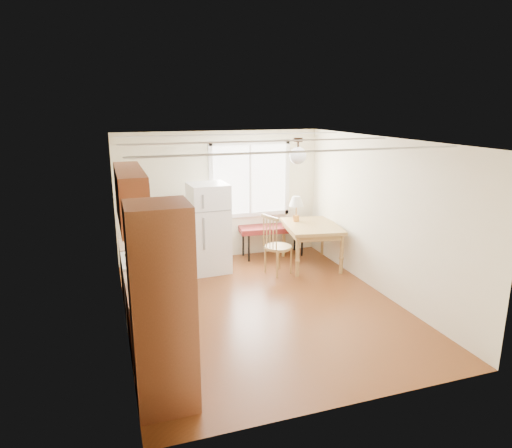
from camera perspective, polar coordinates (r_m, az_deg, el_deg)
name	(u,v)px	position (r m, az deg, el deg)	size (l,w,h in m)	color
room_shell	(263,227)	(6.62, 0.90, -0.41)	(4.60, 5.60, 2.62)	#512610
kitchen_run	(149,284)	(5.81, -13.23, -7.27)	(0.65, 3.40, 2.20)	brown
window_unit	(250,179)	(9.04, -0.75, 5.62)	(1.64, 0.05, 1.51)	white
pendant_light	(298,155)	(7.06, 5.26, 8.63)	(0.26, 0.26, 0.40)	black
refrigerator	(209,228)	(8.29, -5.91, -0.50)	(0.70, 0.71, 1.62)	white
bench	(273,229)	(9.14, 2.11, -0.66)	(1.39, 0.65, 0.62)	maroon
dining_table	(312,230)	(8.65, 6.97, -0.72)	(1.15, 1.41, 0.79)	olive
chair	(274,241)	(8.10, 2.25, -2.13)	(0.53, 0.52, 1.10)	olive
table_lamp	(296,203)	(8.77, 5.07, 2.61)	(0.28, 0.28, 0.49)	#C1843E
coffee_maker	(148,271)	(5.66, -13.31, -5.69)	(0.20, 0.26, 0.39)	black
kettle	(149,278)	(5.53, -13.19, -6.61)	(0.13, 0.13, 0.25)	red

